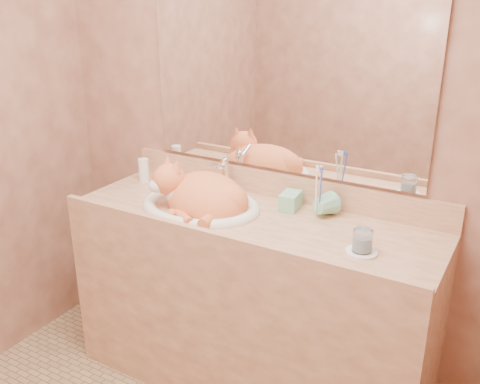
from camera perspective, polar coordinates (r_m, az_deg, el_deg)
The scene contains 12 objects.
wall_back at distance 2.38m, azimuth 4.52°, elevation 8.53°, with size 2.40×0.02×2.50m, color brown.
vanity_counter at distance 2.47m, azimuth 1.12°, elevation -11.77°, with size 1.60×0.55×0.85m, color #9D6546, non-canonical shape.
mirror at distance 2.34m, azimuth 4.49°, elevation 11.83°, with size 1.30×0.02×0.80m, color white.
sink_basin at distance 2.34m, azimuth -4.29°, elevation 0.24°, with size 0.54×0.45×0.17m, color white, non-canonical shape.
faucet at distance 2.50m, azimuth -1.64°, elevation 1.89°, with size 0.05×0.13×0.19m, color white, non-canonical shape.
cat at distance 2.33m, azimuth -4.26°, elevation -0.16°, with size 0.42×0.34×0.23m, color #D96032, non-canonical shape.
soap_dispenser at distance 2.28m, azimuth 4.96°, elevation -0.34°, with size 0.08×0.08×0.17m, color #7FCBA3.
toothbrush_cup at distance 2.25m, azimuth 8.26°, elevation -1.76°, with size 0.10×0.10×0.10m, color #7FCBA3.
toothbrushes at distance 2.22m, azimuth 8.38°, elevation 0.43°, with size 0.04×0.04×0.24m, color white, non-canonical shape.
saucer at distance 2.01m, azimuth 12.82°, elevation -6.28°, with size 0.12×0.12×0.01m, color white.
water_glass at distance 1.99m, azimuth 12.93°, elevation -5.07°, with size 0.07×0.07×0.08m, color silver.
lotion_bottle at distance 2.70m, azimuth -10.23°, elevation 2.28°, with size 0.05×0.05×0.12m, color white.
Camera 1 is at (1.00, -1.09, 1.76)m, focal length 40.00 mm.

